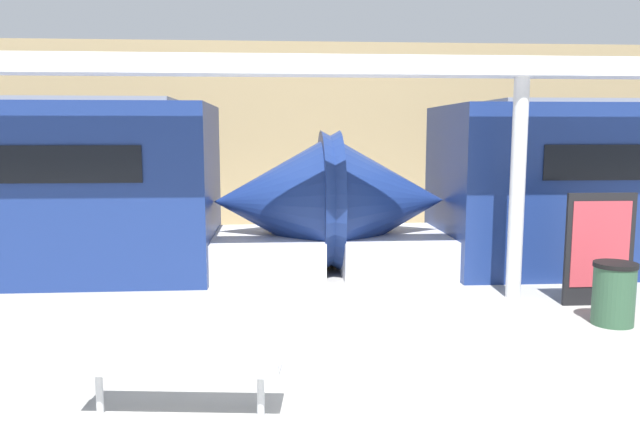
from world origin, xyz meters
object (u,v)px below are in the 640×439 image
Objects in this scene: support_column_near at (517,190)px; trash_bin at (614,293)px; poster_board at (599,249)px; bench_near at (177,364)px.

trash_bin is at bearing -61.29° from support_column_near.
poster_board is at bearing 73.70° from trash_bin.
support_column_near is at bearing 46.14° from bench_near.
bench_near is at bearing -156.06° from trash_bin.
poster_board is at bearing 36.58° from bench_near.
bench_near is at bearing -149.54° from poster_board.
support_column_near is (4.66, 3.91, 1.20)m from bench_near.
bench_near is at bearing -139.98° from support_column_near.
trash_bin is (5.47, 2.43, -0.08)m from bench_near.
trash_bin is 1.08m from poster_board.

